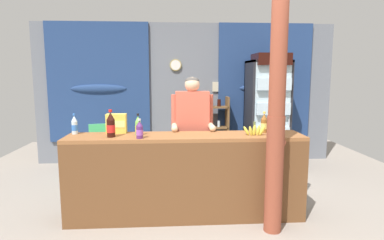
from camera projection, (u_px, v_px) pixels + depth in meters
ground_plane at (192, 193)px, 4.50m from camera, size 7.40×7.40×0.00m
back_wall_curtained at (185, 92)px, 6.04m from camera, size 5.53×0.22×2.58m
stall_counter at (186, 171)px, 3.59m from camera, size 2.67×0.50×0.97m
timber_post at (276, 121)px, 3.26m from camera, size 0.20×0.18×2.46m
drink_fridge at (268, 106)px, 5.67m from camera, size 0.69×0.72×2.00m
bottle_shelf_rack at (215, 130)px, 5.90m from camera, size 0.48×0.28×1.25m
plastic_lawn_chair at (104, 148)px, 5.12m from camera, size 0.55×0.55×0.86m
shopkeeper at (192, 124)px, 4.10m from camera, size 0.53×0.42×1.62m
soda_bottle_cola at (111, 125)px, 3.50m from camera, size 0.09×0.09×0.30m
soda_bottle_iced_tea at (264, 124)px, 3.79m from camera, size 0.07×0.07×0.25m
soda_bottle_water at (75, 125)px, 3.68m from camera, size 0.07×0.07×0.24m
soda_bottle_lime_soda at (138, 126)px, 3.60m from camera, size 0.06×0.06×0.25m
soda_bottle_grape_soda at (140, 130)px, 3.43m from camera, size 0.07×0.07×0.21m
snack_box_instant_noodle at (116, 124)px, 3.75m from camera, size 0.23×0.12×0.22m
banana_bunch at (255, 130)px, 3.61m from camera, size 0.27×0.07×0.16m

